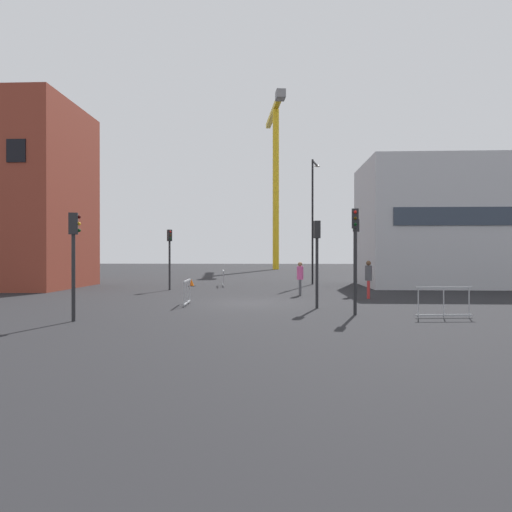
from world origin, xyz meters
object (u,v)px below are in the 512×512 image
at_px(construction_crane, 276,162).
at_px(pedestrian_walking, 300,276).
at_px(traffic_light_near, 170,249).
at_px(traffic_light_crosswalk, 355,243).
at_px(traffic_light_median, 74,248).
at_px(traffic_cone_orange, 192,283).
at_px(traffic_light_island, 317,249).
at_px(pedestrian_waiting, 368,276).
at_px(streetlamp_tall, 313,212).
at_px(traffic_light_corner, 356,244).

distance_m(construction_crane, pedestrian_walking, 42.70).
distance_m(traffic_light_near, traffic_light_crosswalk, 14.11).
distance_m(traffic_light_crosswalk, traffic_light_median, 9.62).
bearing_deg(traffic_cone_orange, traffic_light_crosswalk, -58.29).
bearing_deg(traffic_light_island, traffic_light_median, -155.11).
height_order(traffic_light_near, traffic_cone_orange, traffic_light_near).
bearing_deg(pedestrian_waiting, traffic_light_near, 156.96).
xyz_separation_m(construction_crane, pedestrian_walking, (1.25, -40.17, -14.43)).
height_order(traffic_light_median, pedestrian_waiting, traffic_light_median).
bearing_deg(traffic_light_near, traffic_light_median, -90.54).
distance_m(traffic_light_median, pedestrian_waiting, 13.70).
bearing_deg(construction_crane, streetlamp_tall, -85.05).
height_order(streetlamp_tall, traffic_light_near, streetlamp_tall).
relative_size(construction_crane, traffic_light_corner, 5.74).
relative_size(traffic_light_corner, traffic_light_island, 1.18).
height_order(construction_crane, traffic_light_median, construction_crane).
relative_size(traffic_light_island, traffic_light_median, 1.00).
xyz_separation_m(traffic_light_median, pedestrian_walking, (7.86, 9.31, -1.36)).
distance_m(traffic_light_near, traffic_light_island, 11.92).
distance_m(traffic_light_near, traffic_light_corner, 11.09).
bearing_deg(construction_crane, traffic_light_island, -87.97).
height_order(traffic_light_corner, traffic_light_median, traffic_light_corner).
bearing_deg(traffic_light_island, traffic_light_crosswalk, -57.53).
height_order(traffic_light_crosswalk, traffic_cone_orange, traffic_light_crosswalk).
height_order(traffic_light_median, pedestrian_walking, traffic_light_median).
relative_size(streetlamp_tall, traffic_light_corner, 2.18).
height_order(traffic_light_near, traffic_light_crosswalk, traffic_light_crosswalk).
xyz_separation_m(construction_crane, traffic_light_near, (-6.49, -36.93, -12.98)).
xyz_separation_m(traffic_light_island, pedestrian_walking, (-0.37, 5.49, -1.36)).
xyz_separation_m(traffic_light_crosswalk, pedestrian_waiting, (1.72, 5.92, -1.48)).
xyz_separation_m(pedestrian_walking, pedestrian_waiting, (3.27, -1.44, 0.06)).
relative_size(traffic_light_island, pedestrian_waiting, 1.90).
height_order(streetlamp_tall, traffic_light_corner, streetlamp_tall).
bearing_deg(traffic_light_crosswalk, traffic_light_corner, 79.52).
height_order(pedestrian_walking, traffic_cone_orange, pedestrian_walking).
bearing_deg(pedestrian_waiting, traffic_light_crosswalk, -106.18).
relative_size(construction_crane, streetlamp_tall, 2.64).
bearing_deg(streetlamp_tall, traffic_light_island, -94.30).
height_order(traffic_light_island, traffic_light_crosswalk, traffic_light_crosswalk).
bearing_deg(traffic_light_median, pedestrian_waiting, 35.24).
distance_m(traffic_light_corner, traffic_light_crosswalk, 9.33).
relative_size(construction_crane, pedestrian_walking, 13.48).
xyz_separation_m(traffic_light_median, traffic_cone_orange, (0.84, 15.83, -2.18)).
distance_m(traffic_light_corner, traffic_light_median, 15.73).
bearing_deg(traffic_light_crosswalk, traffic_light_island, 122.47).
relative_size(streetlamp_tall, traffic_cone_orange, 18.89).
bearing_deg(streetlamp_tall, traffic_light_near, -148.06).
distance_m(traffic_light_corner, traffic_cone_orange, 11.59).
distance_m(construction_crane, traffic_light_island, 47.52).
distance_m(traffic_light_near, traffic_cone_orange, 4.05).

